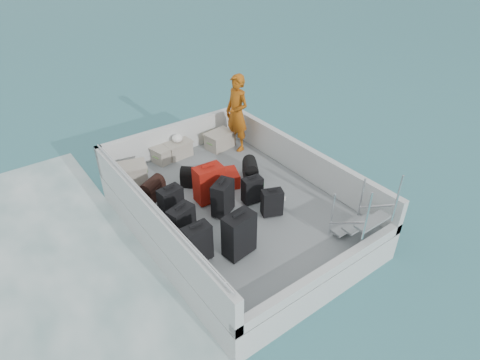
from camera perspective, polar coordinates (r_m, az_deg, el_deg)
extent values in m
plane|color=#1D5B66|center=(8.26, -0.68, -6.44)|extent=(160.00, 160.00, 0.00)
cube|color=silver|center=(8.07, -0.70, -4.81)|extent=(3.60, 5.00, 0.60)
cube|color=gray|center=(7.88, -0.71, -3.05)|extent=(3.30, 4.70, 0.02)
cube|color=silver|center=(7.01, -12.34, -5.63)|extent=(0.14, 5.00, 0.70)
cube|color=silver|center=(8.63, 8.63, 2.99)|extent=(0.14, 5.00, 0.70)
cube|color=silver|center=(9.47, -9.41, 5.84)|extent=(3.60, 0.14, 0.70)
cube|color=silver|center=(6.48, 12.28, -12.57)|extent=(3.60, 0.14, 0.20)
cylinder|color=silver|center=(6.77, -12.74, -3.00)|extent=(0.04, 4.80, 0.04)
cube|color=black|center=(6.45, -6.07, -9.02)|extent=(0.45, 0.25, 0.69)
cube|color=black|center=(6.87, -8.27, -6.20)|extent=(0.50, 0.37, 0.67)
cube|color=black|center=(7.42, -9.78, -3.21)|extent=(0.45, 0.30, 0.62)
cube|color=black|center=(6.50, -0.13, -7.83)|extent=(0.55, 0.37, 0.79)
cube|color=black|center=(7.38, -2.46, -2.61)|extent=(0.53, 0.46, 0.68)
cube|color=maroon|center=(7.71, -4.43, -0.58)|extent=(0.57, 0.36, 0.75)
cube|color=black|center=(7.40, 4.57, -3.28)|extent=(0.44, 0.35, 0.53)
cube|color=black|center=(7.70, 1.75, -1.47)|extent=(0.41, 0.27, 0.54)
cube|color=maroon|center=(8.25, -2.86, 0.10)|extent=(0.87, 0.72, 0.29)
cube|color=#ACA296|center=(8.60, -15.32, 0.73)|extent=(0.74, 0.60, 0.39)
cube|color=#ACA296|center=(9.25, -10.51, 3.68)|extent=(0.62, 0.49, 0.33)
cube|color=#ACA296|center=(9.37, -8.77, 4.31)|extent=(0.59, 0.43, 0.34)
cube|color=#ACA296|center=(9.62, -2.92, 5.60)|extent=(0.67, 0.51, 0.37)
ellipsoid|color=yellow|center=(9.79, -3.99, 5.61)|extent=(0.28, 0.26, 0.22)
ellipsoid|color=white|center=(9.24, -8.91, 5.71)|extent=(0.24, 0.24, 0.18)
imported|color=orange|center=(9.28, -0.44, 9.49)|extent=(0.48, 0.70, 1.80)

